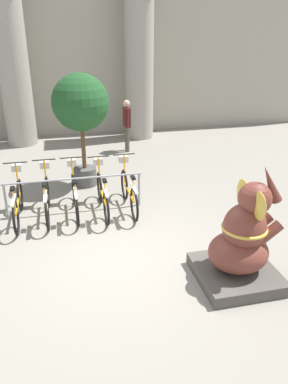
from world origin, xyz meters
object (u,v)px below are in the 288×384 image
at_px(elephant_statue, 242,244).
at_px(person_pedestrian, 127,121).
at_px(bicycle_1, 47,198).
at_px(bicycle_4, 129,190).
at_px(bicycle_0, 18,201).
at_px(bicycle_3, 102,193).
at_px(potted_tree, 81,107).
at_px(bicycle_2, 75,195).

distance_m(elephant_statue, person_pedestrian, 7.04).
bearing_deg(bicycle_1, person_pedestrian, 59.25).
distance_m(bicycle_4, person_pedestrian, 4.25).
bearing_deg(bicycle_0, bicycle_4, 1.19).
height_order(bicycle_3, bicycle_4, same).
distance_m(person_pedestrian, potted_tree, 3.16).
xyz_separation_m(elephant_statue, potted_tree, (-1.98, 4.45, 1.30)).
distance_m(bicycle_4, potted_tree, 2.33).
bearing_deg(bicycle_0, bicycle_3, 0.49).
height_order(bicycle_1, bicycle_2, same).
xyz_separation_m(bicycle_1, bicycle_3, (1.14, -0.04, 0.00)).
height_order(bicycle_0, person_pedestrian, person_pedestrian).
bearing_deg(potted_tree, bicycle_2, -102.31).
bearing_deg(potted_tree, bicycle_3, -81.75).
bearing_deg(potted_tree, person_pedestrian, 58.90).
distance_m(bicycle_2, bicycle_4, 1.14).
bearing_deg(bicycle_4, bicycle_3, -176.72).
xyz_separation_m(bicycle_2, bicycle_4, (1.14, -0.03, 0.00)).
relative_size(bicycle_0, potted_tree, 0.66).
height_order(person_pedestrian, potted_tree, potted_tree).
bearing_deg(elephant_statue, potted_tree, 114.06).
height_order(elephant_statue, potted_tree, potted_tree).
relative_size(bicycle_3, elephant_statue, 0.95).
bearing_deg(bicycle_2, elephant_statue, -51.32).
distance_m(bicycle_2, potted_tree, 2.19).
bearing_deg(bicycle_2, bicycle_4, -1.35).
xyz_separation_m(bicycle_0, person_pedestrian, (3.03, 4.19, 0.55)).
relative_size(bicycle_2, elephant_statue, 0.95).
xyz_separation_m(bicycle_4, potted_tree, (-0.80, 1.57, 1.52)).
bearing_deg(bicycle_3, bicycle_4, 3.28).
distance_m(bicycle_0, bicycle_4, 2.28).
relative_size(bicycle_0, bicycle_4, 1.00).
xyz_separation_m(bicycle_4, elephant_statue, (1.18, -2.87, 0.22)).
relative_size(bicycle_0, bicycle_2, 1.00).
height_order(bicycle_4, elephant_statue, elephant_statue).
bearing_deg(bicycle_0, bicycle_1, 5.83).
distance_m(bicycle_4, elephant_statue, 3.11).
distance_m(bicycle_2, elephant_statue, 3.72).
height_order(bicycle_2, bicycle_4, same).
relative_size(bicycle_3, bicycle_4, 1.00).
xyz_separation_m(bicycle_3, person_pedestrian, (1.32, 4.18, 0.55)).
bearing_deg(bicycle_3, person_pedestrian, 72.46).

